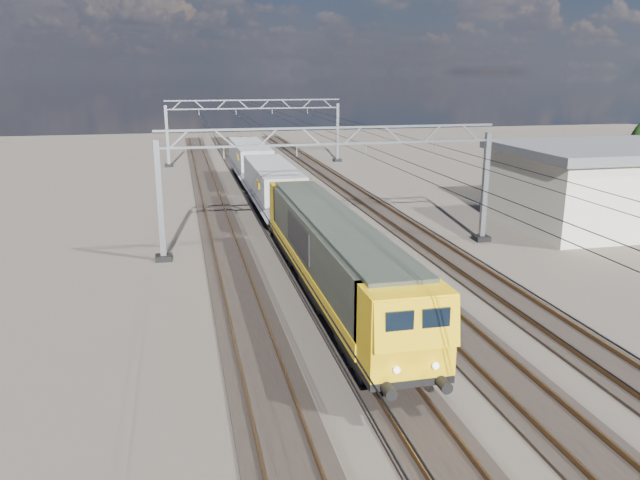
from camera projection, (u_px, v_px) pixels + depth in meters
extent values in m
plane|color=#29251E|center=(350.00, 270.00, 32.57)|extent=(160.00, 160.00, 0.00)
cube|color=black|center=(234.00, 277.00, 31.27)|extent=(2.60, 140.00, 0.12)
cube|color=brown|center=(220.00, 275.00, 31.08)|extent=(0.08, 140.00, 0.16)
cube|color=brown|center=(249.00, 273.00, 31.39)|extent=(0.08, 140.00, 0.16)
cube|color=black|center=(312.00, 272.00, 32.12)|extent=(2.60, 140.00, 0.12)
cube|color=brown|center=(298.00, 270.00, 31.93)|extent=(0.08, 140.00, 0.16)
cube|color=brown|center=(326.00, 268.00, 32.24)|extent=(0.08, 140.00, 0.16)
cube|color=black|center=(386.00, 267.00, 32.98)|extent=(2.60, 140.00, 0.12)
cube|color=brown|center=(373.00, 265.00, 32.78)|extent=(0.08, 140.00, 0.16)
cube|color=brown|center=(399.00, 263.00, 33.09)|extent=(0.08, 140.00, 0.16)
cube|color=black|center=(456.00, 262.00, 33.83)|extent=(2.60, 140.00, 0.12)
cube|color=brown|center=(444.00, 260.00, 33.63)|extent=(0.08, 140.00, 0.16)
cube|color=brown|center=(469.00, 258.00, 33.94)|extent=(0.08, 140.00, 0.16)
cube|color=gray|center=(160.00, 202.00, 33.45)|extent=(0.30, 0.30, 6.60)
cube|color=gray|center=(485.00, 188.00, 37.49)|extent=(0.30, 0.30, 6.60)
cube|color=black|center=(164.00, 258.00, 34.27)|extent=(0.90, 0.90, 0.30)
cube|color=black|center=(481.00, 238.00, 38.31)|extent=(0.90, 0.90, 0.30)
cube|color=gray|center=(332.00, 128.00, 34.50)|extent=(19.30, 0.18, 0.12)
cube|color=gray|center=(332.00, 144.00, 34.73)|extent=(19.30, 0.18, 0.12)
cube|color=gray|center=(179.00, 139.00, 32.85)|extent=(1.03, 0.10, 0.94)
cube|color=gray|center=(224.00, 138.00, 33.35)|extent=(1.03, 0.10, 0.94)
cube|color=gray|center=(268.00, 137.00, 33.86)|extent=(1.03, 0.10, 0.94)
cube|color=gray|center=(311.00, 136.00, 34.36)|extent=(1.03, 0.10, 0.94)
cube|color=gray|center=(353.00, 135.00, 34.87)|extent=(1.03, 0.10, 0.94)
cube|color=gray|center=(393.00, 134.00, 35.37)|extent=(1.03, 0.10, 0.94)
cube|color=gray|center=(432.00, 134.00, 35.88)|extent=(1.03, 0.10, 0.94)
cube|color=gray|center=(470.00, 133.00, 36.38)|extent=(1.03, 0.10, 0.94)
cube|color=gray|center=(224.00, 153.00, 33.54)|extent=(0.06, 0.06, 0.65)
cube|color=gray|center=(297.00, 151.00, 34.39)|extent=(0.06, 0.06, 0.65)
cube|color=gray|center=(366.00, 149.00, 35.24)|extent=(0.06, 0.06, 0.65)
cube|color=gray|center=(432.00, 147.00, 36.09)|extent=(0.06, 0.06, 0.65)
cube|color=gray|center=(167.00, 136.00, 67.35)|extent=(0.30, 0.30, 6.60)
cube|color=gray|center=(337.00, 133.00, 71.40)|extent=(0.30, 0.30, 6.60)
cube|color=black|center=(169.00, 165.00, 68.18)|extent=(0.90, 0.90, 0.30)
cube|color=black|center=(337.00, 160.00, 72.22)|extent=(0.90, 0.90, 0.30)
cube|color=gray|center=(254.00, 100.00, 68.40)|extent=(19.30, 0.18, 0.12)
cube|color=gray|center=(254.00, 108.00, 68.63)|extent=(19.30, 0.18, 0.12)
cube|color=gray|center=(177.00, 105.00, 66.75)|extent=(1.03, 0.10, 0.94)
cube|color=gray|center=(199.00, 105.00, 67.25)|extent=(1.03, 0.10, 0.94)
cube|color=gray|center=(221.00, 105.00, 67.76)|extent=(1.03, 0.10, 0.94)
cube|color=gray|center=(243.00, 104.00, 68.26)|extent=(1.03, 0.10, 0.94)
cube|color=gray|center=(265.00, 104.00, 68.77)|extent=(1.03, 0.10, 0.94)
cube|color=gray|center=(286.00, 104.00, 69.27)|extent=(1.03, 0.10, 0.94)
cube|color=gray|center=(307.00, 104.00, 69.78)|extent=(1.03, 0.10, 0.94)
cube|color=gray|center=(327.00, 103.00, 70.28)|extent=(1.03, 0.10, 0.94)
cube|color=gray|center=(199.00, 112.00, 67.44)|extent=(0.06, 0.06, 0.65)
cube|color=gray|center=(236.00, 112.00, 68.29)|extent=(0.06, 0.06, 0.65)
cube|color=gray|center=(272.00, 111.00, 69.14)|extent=(0.06, 0.06, 0.65)
cube|color=gray|center=(307.00, 111.00, 69.99)|extent=(0.06, 0.06, 0.65)
cylinder|color=black|center=(219.00, 150.00, 37.39)|extent=(0.03, 140.00, 0.03)
cylinder|color=black|center=(219.00, 142.00, 37.26)|extent=(0.03, 140.00, 0.03)
cylinder|color=black|center=(285.00, 148.00, 38.24)|extent=(0.03, 140.00, 0.03)
cylinder|color=black|center=(285.00, 140.00, 38.11)|extent=(0.03, 140.00, 0.03)
cylinder|color=black|center=(348.00, 147.00, 39.09)|extent=(0.03, 140.00, 0.03)
cylinder|color=black|center=(348.00, 139.00, 38.96)|extent=(0.03, 140.00, 0.03)
cylinder|color=black|center=(408.00, 145.00, 39.94)|extent=(0.03, 140.00, 0.03)
cylinder|color=black|center=(408.00, 137.00, 39.81)|extent=(0.03, 140.00, 0.03)
cube|color=black|center=(376.00, 347.00, 21.77)|extent=(2.20, 3.60, 0.60)
cube|color=black|center=(304.00, 248.00, 34.01)|extent=(2.20, 3.60, 0.60)
cube|color=black|center=(332.00, 278.00, 27.79)|extent=(2.65, 20.00, 0.25)
cube|color=black|center=(332.00, 286.00, 27.89)|extent=(2.20, 4.50, 0.75)
cube|color=#2A3028|center=(332.00, 248.00, 27.42)|extent=(2.65, 17.00, 2.60)
cube|color=#E8B30C|center=(303.00, 271.00, 27.39)|extent=(0.04, 17.00, 0.60)
cube|color=#E8B30C|center=(361.00, 267.00, 27.97)|extent=(0.04, 17.00, 0.60)
cube|color=black|center=(298.00, 236.00, 27.98)|extent=(0.05, 5.00, 1.40)
cube|color=black|center=(356.00, 233.00, 28.56)|extent=(0.05, 5.00, 1.40)
cube|color=#2A3028|center=(333.00, 217.00, 27.06)|extent=(2.25, 18.00, 0.15)
cube|color=#E8B30C|center=(404.00, 328.00, 18.85)|extent=(2.65, 1.80, 2.60)
cube|color=#E8B30C|center=(416.00, 324.00, 17.82)|extent=(2.60, 0.46, 1.52)
cube|color=black|center=(399.00, 324.00, 17.59)|extent=(0.85, 0.08, 0.75)
cube|color=black|center=(436.00, 321.00, 17.82)|extent=(0.85, 0.08, 0.75)
cylinder|color=black|center=(389.00, 391.00, 17.90)|extent=(0.36, 0.50, 0.36)
cylinder|color=black|center=(444.00, 385.00, 18.27)|extent=(0.36, 0.50, 0.36)
cylinder|color=white|center=(397.00, 370.00, 17.89)|extent=(0.20, 0.08, 0.20)
cylinder|color=white|center=(436.00, 366.00, 18.15)|extent=(0.20, 0.08, 0.20)
cube|color=#E8B30C|center=(295.00, 206.00, 35.99)|extent=(2.65, 1.80, 2.60)
cube|color=#E8B30C|center=(292.00, 194.00, 36.75)|extent=(2.60, 0.46, 1.52)
cube|color=black|center=(282.00, 193.00, 36.70)|extent=(0.85, 0.08, 0.75)
cube|color=black|center=(301.00, 192.00, 36.94)|extent=(0.85, 0.08, 0.75)
cylinder|color=black|center=(277.00, 225.00, 37.30)|extent=(0.36, 0.50, 0.36)
cylinder|color=black|center=(305.00, 224.00, 37.66)|extent=(0.36, 0.50, 0.36)
cylinder|color=white|center=(282.00, 216.00, 37.11)|extent=(0.20, 0.08, 0.20)
cylinder|color=white|center=(301.00, 215.00, 37.36)|extent=(0.20, 0.08, 0.20)
cube|color=black|center=(284.00, 221.00, 40.33)|extent=(2.20, 2.60, 0.55)
cube|color=black|center=(265.00, 195.00, 48.80)|extent=(2.20, 2.60, 0.55)
cube|color=black|center=(273.00, 202.00, 44.47)|extent=(2.40, 13.00, 0.20)
cube|color=gray|center=(273.00, 178.00, 44.02)|extent=(2.80, 12.00, 1.80)
cube|color=#414348|center=(260.00, 196.00, 44.15)|extent=(1.48, 12.00, 1.36)
cube|color=#414348|center=(286.00, 195.00, 44.55)|extent=(1.48, 12.00, 1.36)
cube|color=#E8B30C|center=(258.00, 184.00, 40.87)|extent=(0.04, 1.20, 0.50)
cube|color=black|center=(256.00, 184.00, 53.70)|extent=(2.20, 2.60, 0.55)
cube|color=black|center=(245.00, 168.00, 62.18)|extent=(2.20, 2.60, 0.55)
cube|color=black|center=(250.00, 172.00, 57.84)|extent=(2.40, 13.00, 0.20)
cube|color=gray|center=(250.00, 153.00, 57.40)|extent=(2.80, 12.00, 1.80)
cube|color=#414348|center=(240.00, 167.00, 57.52)|extent=(1.48, 12.00, 1.36)
cube|color=#414348|center=(260.00, 166.00, 57.92)|extent=(1.48, 12.00, 1.36)
cube|color=#E8B30C|center=(237.00, 157.00, 54.24)|extent=(0.04, 1.20, 0.50)
cube|color=beige|center=(639.00, 188.00, 42.27)|extent=(18.00, 10.00, 4.80)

